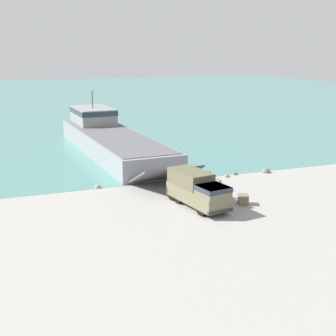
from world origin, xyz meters
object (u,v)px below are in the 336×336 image
at_px(soldier_on_ramp, 220,187).
at_px(mooring_bollard, 209,175).
at_px(cargo_crate, 243,200).
at_px(landing_craft, 109,138).
at_px(military_truck, 197,189).

relative_size(soldier_on_ramp, mooring_bollard, 2.09).
height_order(soldier_on_ramp, cargo_crate, soldier_on_ramp).
height_order(landing_craft, soldier_on_ramp, landing_craft).
relative_size(military_truck, soldier_on_ramp, 4.00).
xyz_separation_m(landing_craft, military_truck, (1.49, -25.47, -0.25)).
bearing_deg(cargo_crate, landing_craft, 101.79).
bearing_deg(soldier_on_ramp, military_truck, 46.98).
relative_size(mooring_bollard, cargo_crate, 0.84).
height_order(military_truck, cargo_crate, military_truck).
bearing_deg(landing_craft, military_truck, -89.28).
xyz_separation_m(landing_craft, soldier_on_ramp, (4.37, -24.17, -0.73)).
distance_m(soldier_on_ramp, mooring_bollard, 6.55).
bearing_deg(mooring_bollard, landing_craft, 109.41).
bearing_deg(mooring_bollard, cargo_crate, -95.37).
distance_m(military_truck, soldier_on_ramp, 3.19).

